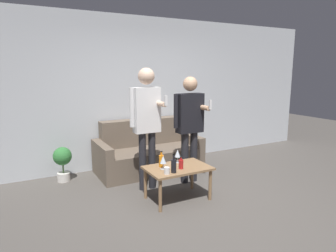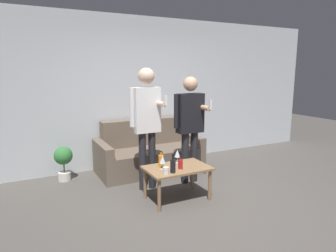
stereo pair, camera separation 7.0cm
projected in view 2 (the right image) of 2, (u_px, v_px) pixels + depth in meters
The scene contains 13 objects.
ground_plane at pixel (209, 211), 3.78m from camera, with size 16.00×16.00×0.00m, color #514C47.
wall_back at pixel (140, 92), 5.52m from camera, with size 8.00×0.06×2.70m.
couch at pixel (148, 153), 5.30m from camera, with size 1.79×0.88×0.88m.
coffee_table at pixel (177, 171), 4.05m from camera, with size 0.86×0.56×0.46m.
bottle_orange at pixel (161, 160), 4.05m from camera, with size 0.07×0.07×0.22m.
bottle_green at pixel (173, 165), 3.81m from camera, with size 0.07×0.07×0.24m.
bottle_dark at pixel (180, 164), 3.96m from camera, with size 0.06×0.06×0.17m.
wine_glass_near at pixel (177, 154), 4.22m from camera, with size 0.08×0.08×0.19m.
wine_glass_far at pixel (163, 160), 3.94m from camera, with size 0.08×0.08×0.18m.
cup_on_table at pixel (166, 171), 3.76m from camera, with size 0.07×0.07×0.09m.
person_standing_left at pixel (147, 117), 4.30m from camera, with size 0.45×0.44×1.78m.
person_standing_right at pixel (190, 121), 4.59m from camera, with size 0.48×0.43×1.66m.
potted_plant at pixel (63, 159), 4.76m from camera, with size 0.29×0.29×0.56m.
Camera 2 is at (-2.05, -2.91, 1.75)m, focal length 32.00 mm.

